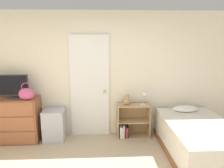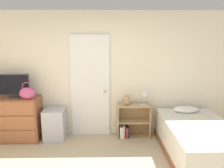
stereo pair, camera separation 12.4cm
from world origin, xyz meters
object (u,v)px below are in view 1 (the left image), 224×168
desk_lamp (144,96)px  dresser (17,120)px  storage_bin (54,125)px  bookshelf (130,123)px  handbag (26,94)px  tv (12,86)px  teddy_bear (127,100)px  bed (198,139)px

desk_lamp → dresser: bearing=-179.4°
storage_bin → bookshelf: size_ratio=0.91×
handbag → bookshelf: handbag is taller
dresser → bookshelf: size_ratio=1.27×
tv → desk_lamp: 2.57m
teddy_bear → bookshelf: bearing=6.1°
teddy_bear → tv: bearing=-178.5°
handbag → bookshelf: (2.00, 0.20, -0.71)m
dresser → desk_lamp: desk_lamp is taller
tv → storage_bin: bearing=0.2°
dresser → teddy_bear: 2.20m
dresser → storage_bin: 0.72m
bookshelf → teddy_bear: size_ratio=3.19×
tv → bed: bearing=-11.8°
bed → teddy_bear: bearing=147.1°
bed → handbag: bearing=169.4°
bed → storage_bin: bearing=164.9°
handbag → desk_lamp: 2.27m
storage_bin → teddy_bear: bearing=2.2°
storage_bin → bed: 2.74m
dresser → tv: tv is taller
desk_lamp → storage_bin: bearing=-179.7°
handbag → desk_lamp: handbag is taller
tv → bookshelf: 2.45m
tv → storage_bin: 1.11m
dresser → bed: bearing=-11.7°
dresser → tv: size_ratio=1.43×
handbag → bed: size_ratio=0.18×
bed → tv: bearing=168.2°
storage_bin → bed: bearing=-15.1°
storage_bin → desk_lamp: 1.90m
handbag → storage_bin: handbag is taller
handbag → tv: bearing=156.6°
teddy_bear → bed: bearing=-32.9°
handbag → bookshelf: size_ratio=0.48×
dresser → bookshelf: bearing=2.1°
tv → storage_bin: (0.76, 0.00, -0.81)m
tv → desk_lamp: (2.56, 0.01, -0.23)m
tv → bed: (3.40, -0.71, -0.83)m
handbag → teddy_bear: (1.91, 0.19, -0.21)m
storage_bin → bookshelf: bookshelf is taller
handbag → bed: 3.23m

